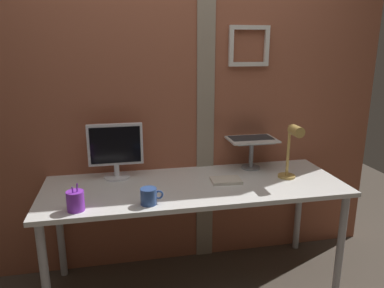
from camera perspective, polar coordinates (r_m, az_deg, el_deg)
name	(u,v)px	position (r m, az deg, el deg)	size (l,w,h in m)	color
ground_plane	(188,285)	(2.78, -0.64, -21.22)	(6.00, 6.00, 0.00)	#4C4238
brick_wall_back	(176,106)	(2.70, -2.46, 5.93)	(3.15, 0.16, 2.43)	#9E563D
desk	(195,194)	(2.47, 0.47, -7.81)	(1.98, 0.71, 0.76)	white
monitor	(116,148)	(2.54, -11.85, -0.59)	(0.37, 0.18, 0.38)	white
laptop_stand	(251,149)	(2.74, 9.26, -0.83)	(0.28, 0.22, 0.22)	gray
laptop	(249,131)	(2.77, 8.88, 2.09)	(0.35, 0.30, 0.22)	silver
desk_lamp	(292,146)	(2.53, 15.40, -0.31)	(0.12, 0.20, 0.39)	tan
pen_cup	(76,201)	(2.15, -17.73, -8.45)	(0.10, 0.10, 0.16)	purple
coffee_mug	(149,196)	(2.14, -6.73, -8.11)	(0.13, 0.10, 0.10)	#2D4C8C
paper_clutter_stack	(226,180)	(2.49, 5.33, -5.67)	(0.20, 0.14, 0.02)	silver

